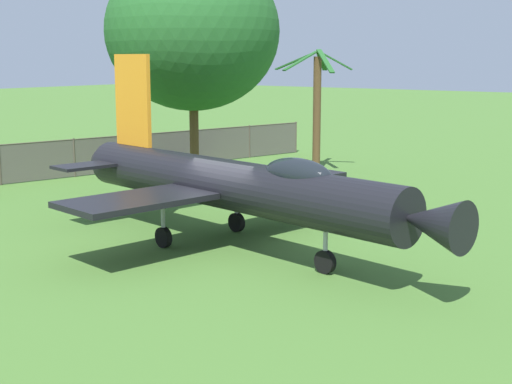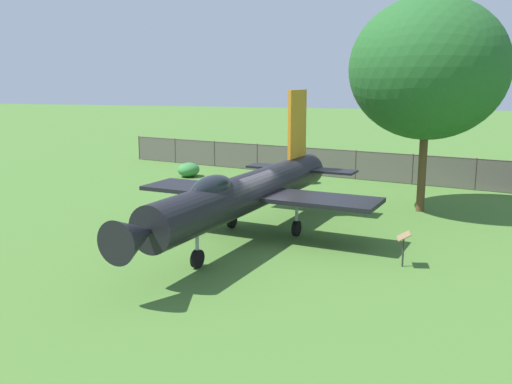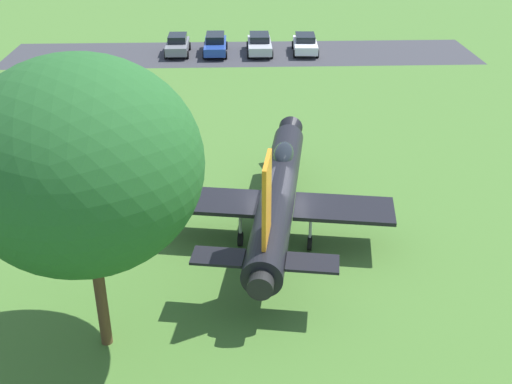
{
  "view_description": "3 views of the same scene",
  "coord_description": "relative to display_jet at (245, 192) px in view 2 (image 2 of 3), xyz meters",
  "views": [
    {
      "loc": [
        -12.87,
        16.01,
        5.39
      ],
      "look_at": [
        -0.53,
        -0.61,
        1.57
      ],
      "focal_mm": 51.44,
      "sensor_mm": 36.0,
      "label": 1
    },
    {
      "loc": [
        -19.65,
        -6.06,
        5.92
      ],
      "look_at": [
        -1.44,
        -0.69,
        2.13
      ],
      "focal_mm": 39.66,
      "sensor_mm": 36.0,
      "label": 2
    },
    {
      "loc": [
        22.96,
        -2.09,
        13.85
      ],
      "look_at": [
        -0.75,
        -0.87,
        1.55
      ],
      "focal_mm": 44.23,
      "sensor_mm": 36.0,
      "label": 3
    }
  ],
  "objects": [
    {
      "name": "info_plaque",
      "position": [
        -1.33,
        -5.72,
        -1.02
      ],
      "size": [
        0.65,
        0.47,
        1.14
      ],
      "color": "#333333",
      "rests_on": "ground_plane"
    },
    {
      "name": "display_jet",
      "position": [
        0.0,
        0.0,
        0.0
      ],
      "size": [
        14.17,
        9.64,
        5.49
      ],
      "rotation": [
        0.0,
        0.0,
        2.97
      ],
      "color": "black",
      "rests_on": "ground_plane"
    },
    {
      "name": "perimeter_fence",
      "position": [
        14.62,
        -2.34,
        -0.94
      ],
      "size": [
        8.29,
        33.34,
        1.77
      ],
      "rotation": [
        0.0,
        0.0,
        7.61
      ],
      "color": "#4C4238",
      "rests_on": "ground_plane"
    },
    {
      "name": "shrub_by_tree",
      "position": [
        12.64,
        7.68,
        -1.44
      ],
      "size": [
        1.56,
        1.31,
        0.87
      ],
      "color": "#387F3D",
      "rests_on": "ground_plane"
    },
    {
      "name": "ground_plane",
      "position": [
        0.31,
        -0.05,
        -1.88
      ],
      "size": [
        200.0,
        200.0,
        0.0
      ],
      "primitive_type": "plane",
      "color": "#47722D"
    },
    {
      "name": "shade_tree",
      "position": [
        6.98,
        -6.19,
        4.51
      ],
      "size": [
        6.84,
        6.88,
        9.51
      ],
      "color": "brown",
      "rests_on": "ground_plane"
    },
    {
      "name": "shrub_near_fence",
      "position": [
        12.57,
        0.3,
        -1.5
      ],
      "size": [
        1.15,
        1.35,
        0.76
      ],
      "color": "#2D7033",
      "rests_on": "ground_plane"
    }
  ]
}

